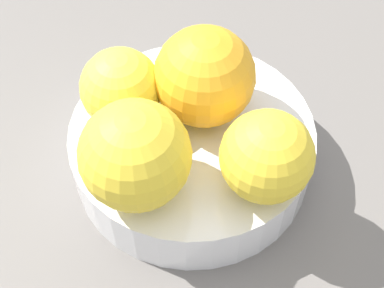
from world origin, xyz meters
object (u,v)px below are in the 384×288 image
Objects in this scene: orange_in_bowl_0 at (199,75)px; orange_in_bowl_3 at (135,155)px; fruit_bowl at (192,148)px; orange_in_bowl_1 at (121,88)px; orange_in_bowl_2 at (267,156)px.

orange_in_bowl_3 is at bearing -5.22° from orange_in_bowl_0.
fruit_bowl is at bearing 12.06° from orange_in_bowl_0.
fruit_bowl is 3.12× the size of orange_in_bowl_1.
orange_in_bowl_0 is at bearing -167.94° from fruit_bowl.
orange_in_bowl_0 is 1.00× the size of orange_in_bowl_3.
orange_in_bowl_2 is 9.18cm from orange_in_bowl_3.
orange_in_bowl_0 is (-2.28, -0.49, 6.45)cm from fruit_bowl.
orange_in_bowl_0 is 6.12cm from orange_in_bowl_1.
orange_in_bowl_2 is at bearing 57.83° from orange_in_bowl_0.
orange_in_bowl_1 is at bearing -58.50° from orange_in_bowl_0.
orange_in_bowl_1 reaches higher than fruit_bowl.
orange_in_bowl_3 is at bearing 37.90° from orange_in_bowl_1.
orange_in_bowl_0 is at bearing 174.78° from orange_in_bowl_3.
orange_in_bowl_2 is at bearing 71.15° from fruit_bowl.
orange_in_bowl_2 is (1.46, 12.53, 0.19)cm from orange_in_bowl_1.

